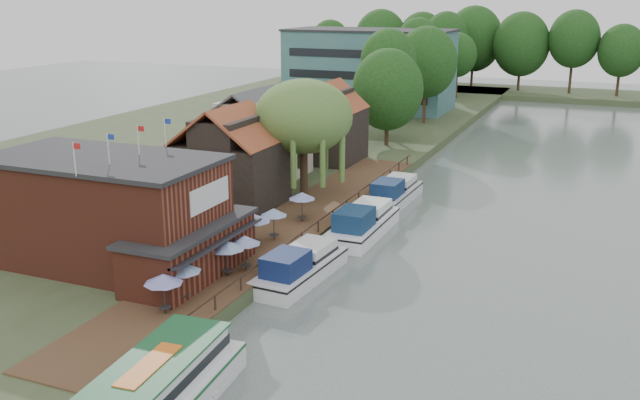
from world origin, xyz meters
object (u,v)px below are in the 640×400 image
at_px(cottage_b, 255,134).
at_px(umbrella_4, 255,230).
at_px(cottage_c, 327,122).
at_px(umbrella_5, 274,224).
at_px(pub, 129,213).
at_px(umbrella_0, 164,294).
at_px(willow, 304,139).
at_px(hotel_block, 370,69).
at_px(cruiser_2, 394,189).
at_px(umbrella_6, 302,207).
at_px(cottage_a, 231,157).
at_px(umbrella_1, 183,282).
at_px(cruiser_0, 300,262).
at_px(cruiser_1, 363,219).
at_px(umbrella_2, 226,258).
at_px(umbrella_3, 245,253).

xyz_separation_m(cottage_b, umbrella_4, (9.74, -18.60, -2.96)).
distance_m(cottage_c, umbrella_5, 26.78).
bearing_deg(pub, umbrella_0, -40.92).
bearing_deg(willow, hotel_block, 102.71).
height_order(cottage_b, cruiser_2, cottage_b).
xyz_separation_m(cottage_c, umbrella_6, (6.48, -21.04, -2.96)).
xyz_separation_m(cottage_a, willow, (4.50, 5.00, 0.96)).
bearing_deg(cottage_c, pub, -90.00).
bearing_deg(cruiser_2, pub, -112.10).
distance_m(umbrella_1, umbrella_5, 11.80).
xyz_separation_m(umbrella_4, cruiser_2, (4.79, 18.08, -1.05)).
distance_m(umbrella_0, cruiser_0, 10.62).
xyz_separation_m(willow, umbrella_0, (2.86, -25.51, -3.93)).
height_order(cottage_a, cruiser_2, cottage_a).
bearing_deg(cruiser_2, willow, -146.31).
height_order(umbrella_0, umbrella_1, same).
bearing_deg(cruiser_0, cruiser_1, 89.53).
relative_size(hotel_block, willow, 2.44).
height_order(umbrella_1, umbrella_5, same).
distance_m(cottage_b, cruiser_1, 18.64).
bearing_deg(cruiser_1, pub, -126.79).
distance_m(pub, umbrella_6, 14.68).
xyz_separation_m(cottage_a, umbrella_5, (7.39, -6.84, -2.96)).
bearing_deg(willow, umbrella_5, -76.28).
relative_size(umbrella_6, cruiser_0, 0.23).
distance_m(hotel_block, umbrella_1, 76.16).
xyz_separation_m(umbrella_0, umbrella_1, (-0.00, 1.88, 0.00)).
relative_size(cottage_c, cruiser_2, 0.84).
xyz_separation_m(hotel_block, cottage_b, (4.00, -46.00, -1.90)).
bearing_deg(cruiser_1, umbrella_2, -106.77).
xyz_separation_m(cottage_c, umbrella_0, (6.36, -39.51, -2.96)).
bearing_deg(cottage_c, umbrella_3, -77.00).
relative_size(umbrella_5, cruiser_2, 0.23).
relative_size(umbrella_0, umbrella_1, 1.00).
bearing_deg(umbrella_2, umbrella_1, -95.31).
bearing_deg(cruiser_0, umbrella_5, 138.77).
distance_m(umbrella_3, cruiser_2, 22.72).
bearing_deg(cottage_a, cottage_c, 86.99).
bearing_deg(umbrella_6, umbrella_1, -90.42).
bearing_deg(hotel_block, umbrella_3, -77.43).
xyz_separation_m(umbrella_4, umbrella_5, (0.65, 1.76, 0.00)).
height_order(cottage_c, umbrella_1, cottage_c).
bearing_deg(cruiser_1, umbrella_6, -159.54).
relative_size(pub, hotel_block, 0.79).
bearing_deg(umbrella_2, hotel_block, 101.85).
bearing_deg(cottage_a, cruiser_2, 39.44).
distance_m(cottage_c, cruiser_0, 31.64).
relative_size(cottage_b, willow, 0.92).
bearing_deg(umbrella_4, umbrella_2, -79.92).
distance_m(cottage_a, cruiser_0, 16.00).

